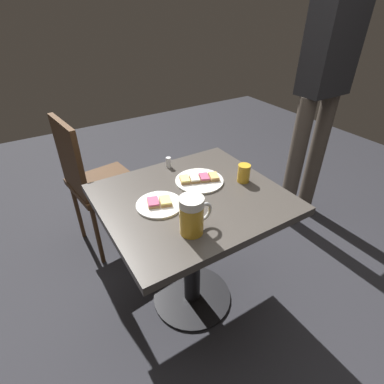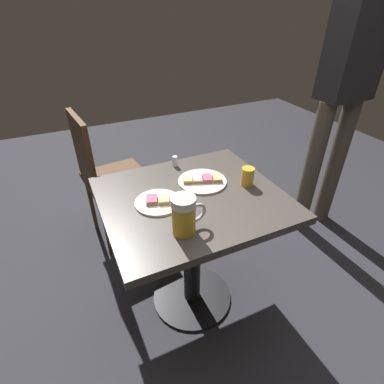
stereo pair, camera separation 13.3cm
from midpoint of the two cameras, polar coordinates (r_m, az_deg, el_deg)
ground_plane at (r=1.83m, az=2.20°, el=-19.40°), size 6.00×6.00×0.00m
cafe_table at (r=1.43m, az=2.67°, el=-5.81°), size 0.80×0.71×0.71m
plate_near at (r=1.44m, az=4.63°, el=2.11°), size 0.23×0.23×0.03m
plate_far at (r=1.29m, az=-3.59°, el=-1.93°), size 0.20×0.20×0.03m
beer_mug at (r=1.10m, az=2.02°, el=-4.53°), size 0.14×0.09×0.16m
beer_glass_small at (r=1.43m, az=13.16°, el=2.81°), size 0.06×0.06×0.09m
salt_shaker at (r=1.57m, az=-0.83°, el=5.81°), size 0.03×0.03×0.06m
cafe_chair at (r=1.94m, az=-14.42°, el=3.51°), size 0.42×0.42×0.91m
patron_standing at (r=2.10m, az=28.98°, el=17.28°), size 0.33×0.19×1.74m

